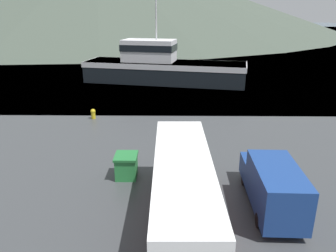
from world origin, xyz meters
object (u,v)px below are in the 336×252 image
(tour_bus, at_px, (183,191))
(storage_bin, at_px, (126,166))
(delivery_van, at_px, (272,185))
(fishing_boat, at_px, (162,67))

(tour_bus, xyz_separation_m, storage_bin, (-3.25, 4.82, -1.18))
(tour_bus, distance_m, storage_bin, 5.93)
(delivery_van, relative_size, storage_bin, 4.18)
(tour_bus, distance_m, delivery_van, 4.88)
(tour_bus, relative_size, storage_bin, 6.98)
(storage_bin, bearing_deg, tour_bus, -55.99)
(fishing_boat, distance_m, storage_bin, 27.78)
(delivery_van, xyz_separation_m, fishing_boat, (-6.56, 30.93, 0.85))
(delivery_van, distance_m, storage_bin, 8.48)
(fishing_boat, relative_size, storage_bin, 14.96)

